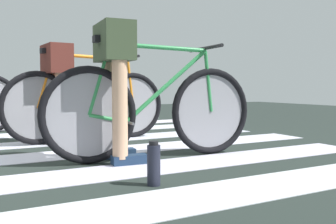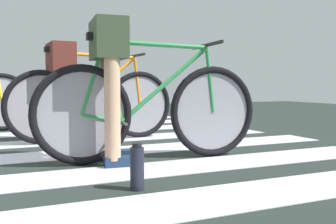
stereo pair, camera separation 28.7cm
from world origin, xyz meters
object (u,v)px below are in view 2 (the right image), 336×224
at_px(bicycle_2_of_3, 93,103).
at_px(water_bottle, 137,168).
at_px(cyclist_1_of_3, 109,71).
at_px(cyclist_2_of_3, 62,79).
at_px(bicycle_1_of_3, 151,109).

height_order(bicycle_2_of_3, water_bottle, bicycle_2_of_3).
bearing_deg(cyclist_1_of_3, bicycle_2_of_3, 87.81).
bearing_deg(bicycle_2_of_3, cyclist_1_of_3, -100.21).
bearing_deg(cyclist_1_of_3, water_bottle, -89.10).
bearing_deg(cyclist_2_of_3, bicycle_1_of_3, -70.85).
bearing_deg(water_bottle, cyclist_1_of_3, 86.49).
xyz_separation_m(cyclist_2_of_3, water_bottle, (0.13, -1.88, -0.51)).
bearing_deg(cyclist_1_of_3, cyclist_2_of_3, 103.24).
distance_m(cyclist_1_of_3, cyclist_2_of_3, 1.15).
relative_size(cyclist_1_of_3, bicycle_2_of_3, 0.59).
height_order(bicycle_1_of_3, cyclist_1_of_3, cyclist_1_of_3).
bearing_deg(bicycle_2_of_3, water_bottle, -99.00).
distance_m(bicycle_1_of_3, cyclist_1_of_3, 0.42).
height_order(cyclist_1_of_3, bicycle_2_of_3, cyclist_1_of_3).
bearing_deg(cyclist_2_of_3, water_bottle, -89.63).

